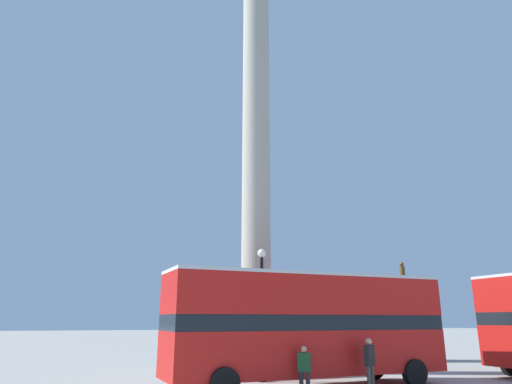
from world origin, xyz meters
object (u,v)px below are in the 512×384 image
monument_column (256,233)px  bus_b (309,323)px  pedestrian_near_lamp (370,361)px  pedestrian_by_plinth (304,369)px  street_lamp (262,312)px  equestrian_statue (407,329)px

monument_column → bus_b: (0.27, -5.73, -4.51)m
monument_column → pedestrian_near_lamp: bearing=-76.1°
monument_column → bus_b: bearing=-87.3°
pedestrian_near_lamp → pedestrian_by_plinth: (-2.54, -0.08, -0.17)m
bus_b → street_lamp: street_lamp is taller
equestrian_statue → pedestrian_near_lamp: (-9.17, -10.50, -0.84)m
monument_column → pedestrian_by_plinth: monument_column is taller
equestrian_statue → street_lamp: (-11.85, -6.55, 0.88)m
equestrian_statue → pedestrian_near_lamp: bearing=-108.1°
bus_b → pedestrian_by_plinth: bus_b is taller
monument_column → bus_b: 7.30m
pedestrian_near_lamp → street_lamp: bearing=-87.4°
street_lamp → equestrian_statue: bearing=28.9°
pedestrian_by_plinth → pedestrian_near_lamp: bearing=39.9°
monument_column → pedestrian_near_lamp: 9.56m
bus_b → pedestrian_by_plinth: bearing=-125.1°
street_lamp → pedestrian_near_lamp: street_lamp is taller
equestrian_statue → pedestrian_by_plinth: 15.81m
monument_column → equestrian_statue: size_ratio=4.06×
bus_b → street_lamp: 2.59m
pedestrian_near_lamp → pedestrian_by_plinth: bearing=-29.9°
monument_column → pedestrian_near_lamp: size_ratio=13.58×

